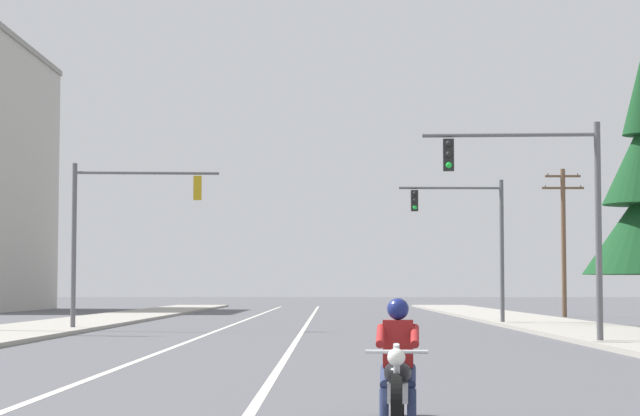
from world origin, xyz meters
TOP-DOWN VIEW (x-y plane):
  - lane_stripe_center at (-0.16, 45.00)m, footprint 0.16×100.00m
  - lane_stripe_left at (-3.33, 45.00)m, footprint 0.16×100.00m
  - sidewalk_kerb_right at (10.01, 40.00)m, footprint 4.40×110.00m
  - sidewalk_kerb_left at (-10.01, 40.00)m, footprint 4.40×110.00m
  - motorcycle_with_rider at (1.64, 6.36)m, footprint 0.70×2.19m
  - traffic_signal_near_right at (6.89, 25.60)m, footprint 4.94×0.42m
  - traffic_signal_near_left at (-7.05, 36.65)m, footprint 5.42×0.63m
  - traffic_signal_mid_right at (6.93, 43.54)m, footprint 4.48×0.45m
  - utility_pole_right_far at (13.60, 57.92)m, footprint 2.29×0.26m

SIDE VIEW (x-z plane):
  - lane_stripe_center at x=-0.16m, z-range 0.00..0.01m
  - lane_stripe_left at x=-3.33m, z-range 0.00..0.01m
  - sidewalk_kerb_right at x=10.01m, z-range 0.00..0.14m
  - sidewalk_kerb_left at x=-10.01m, z-range 0.00..0.14m
  - motorcycle_with_rider at x=1.64m, z-range -0.14..1.32m
  - traffic_signal_mid_right at x=6.93m, z-range 0.97..7.17m
  - traffic_signal_near_right at x=6.89m, z-range 1.00..7.20m
  - traffic_signal_near_left at x=-7.05m, z-range 1.03..7.23m
  - utility_pole_right_far at x=13.60m, z-range 0.35..8.43m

